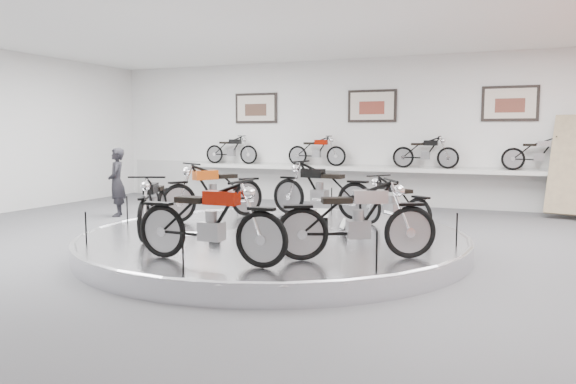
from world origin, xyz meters
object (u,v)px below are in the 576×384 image
at_px(visitor, 117,182).
at_px(display_platform, 274,242).
at_px(bike_b, 321,189).
at_px(bike_f, 357,219).
at_px(bike_d, 153,204).
at_px(bike_a, 393,202).
at_px(bike_e, 210,221).
at_px(shelf, 369,169).
at_px(bike_c, 214,191).

bearing_deg(visitor, display_platform, 31.74).
relative_size(bike_b, bike_f, 1.04).
distance_m(display_platform, bike_d, 2.08).
height_order(bike_a, bike_f, bike_f).
bearing_deg(bike_e, bike_f, 29.02).
distance_m(bike_a, bike_d, 4.08).
xyz_separation_m(shelf, visitor, (-5.02, -4.21, -0.19)).
height_order(bike_c, visitor, visitor).
relative_size(bike_a, bike_c, 0.83).
bearing_deg(bike_b, bike_e, 100.50).
xyz_separation_m(display_platform, bike_d, (-1.76, -0.88, 0.65)).
bearing_deg(bike_f, shelf, 75.51).
distance_m(shelf, bike_e, 8.69).
distance_m(bike_a, bike_e, 3.83).
relative_size(bike_e, visitor, 1.15).
xyz_separation_m(bike_c, bike_f, (3.48, -2.33, -0.02)).
height_order(bike_d, bike_e, bike_e).
xyz_separation_m(bike_a, bike_d, (-3.52, -2.05, 0.04)).
distance_m(bike_c, visitor, 3.58).
xyz_separation_m(bike_d, bike_f, (3.58, -0.51, 0.03)).
relative_size(shelf, bike_d, 6.45).
distance_m(bike_b, bike_f, 3.76).
bearing_deg(bike_c, bike_e, 59.28).
bearing_deg(bike_e, bike_c, 120.18).
bearing_deg(bike_c, bike_d, 27.29).
xyz_separation_m(display_platform, bike_b, (0.15, 1.98, 0.71)).
relative_size(bike_c, bike_e, 1.02).
xyz_separation_m(shelf, bike_c, (-1.67, -5.47, -0.14)).
bearing_deg(bike_b, bike_f, 127.09).
distance_m(shelf, bike_f, 8.01).
bearing_deg(bike_a, bike_e, 101.50).
bearing_deg(bike_b, visitor, 8.45).
bearing_deg(bike_d, display_platform, 93.07).
relative_size(display_platform, bike_b, 3.37).
height_order(bike_b, bike_c, same).
bearing_deg(bike_c, bike_f, 86.41).
relative_size(bike_a, bike_b, 0.83).
bearing_deg(bike_f, bike_e, -179.66).
height_order(bike_a, visitor, visitor).
bearing_deg(shelf, bike_f, -76.91).
distance_m(bike_a, visitor, 6.85).
bearing_deg(bike_d, bike_b, 122.69).
distance_m(bike_c, bike_d, 1.82).
height_order(bike_a, bike_c, bike_c).
xyz_separation_m(bike_b, bike_f, (1.66, -3.37, -0.02)).
relative_size(shelf, visitor, 6.80).
distance_m(bike_d, visitor, 4.48).
bearing_deg(bike_d, bike_f, 58.29).
height_order(shelf, bike_e, bike_e).
height_order(display_platform, bike_b, bike_b).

